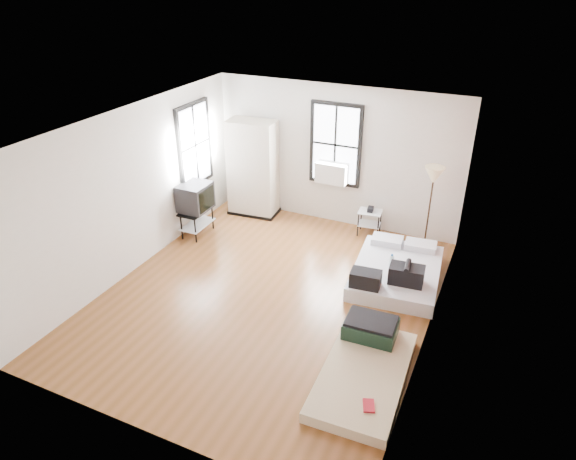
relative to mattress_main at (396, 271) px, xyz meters
The scene contains 8 objects.
ground 2.20m from the mattress_main, 142.80° to the right, with size 6.00×6.00×0.00m, color brown.
room_shell 2.39m from the mattress_main, 147.57° to the right, with size 5.02×6.02×2.80m.
mattress_main is the anchor object (origin of this frame).
mattress_bare 2.32m from the mattress_main, 85.75° to the right, with size 1.10×1.99×0.42m.
wardrobe 3.76m from the mattress_main, 158.80° to the left, with size 1.06×0.66×2.00m.
side_table 1.67m from the mattress_main, 122.54° to the left, with size 0.48×0.40×0.59m.
floor_lamp 1.80m from the mattress_main, 80.72° to the left, with size 0.34×0.34×1.61m.
tv_stand 4.01m from the mattress_main, behind, with size 0.54×0.76×1.06m.
Camera 1 is at (3.13, -6.09, 4.82)m, focal length 32.00 mm.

